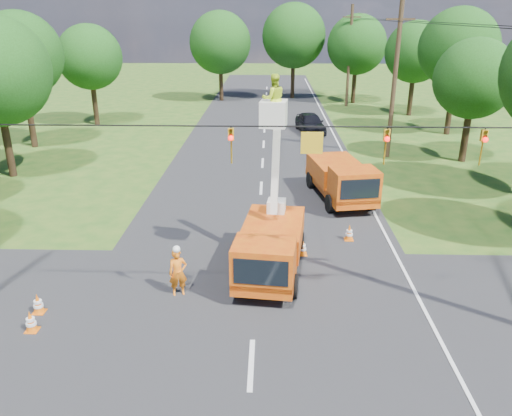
{
  "coord_description": "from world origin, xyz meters",
  "views": [
    {
      "loc": [
        0.45,
        -11.3,
        9.14
      ],
      "look_at": [
        -0.02,
        5.4,
        2.6
      ],
      "focal_mm": 35.0,
      "sensor_mm": 36.0,
      "label": 1
    }
  ],
  "objects_px": {
    "bucket_truck": "(271,235)",
    "tree_left_f": "(90,57)",
    "tree_left_e": "(20,55)",
    "pole_right_mid": "(395,80)",
    "pole_right_far": "(349,56)",
    "tree_right_e": "(416,52)",
    "ground_worker": "(178,273)",
    "traffic_cone_8": "(349,233)",
    "second_truck": "(341,179)",
    "distant_car": "(310,123)",
    "traffic_cone_2": "(302,247)",
    "tree_right_c": "(474,79)",
    "tree_right_d": "(458,48)",
    "tree_far_b": "(294,36)",
    "tree_far_c": "(357,45)",
    "traffic_cone_5": "(38,304)",
    "traffic_cone_7": "(317,176)",
    "traffic_cone_3": "(292,220)",
    "traffic_cone_4": "(31,322)",
    "tree_far_a": "(220,43)"
  },
  "relations": [
    {
      "from": "bucket_truck",
      "to": "tree_left_f",
      "type": "xyz_separation_m",
      "value": [
        -15.32,
        26.64,
        4.14
      ]
    },
    {
      "from": "bucket_truck",
      "to": "tree_left_e",
      "type": "xyz_separation_m",
      "value": [
        -17.32,
        18.64,
        4.94
      ]
    },
    {
      "from": "pole_right_mid",
      "to": "pole_right_far",
      "type": "distance_m",
      "value": 20.0
    },
    {
      "from": "tree_right_e",
      "to": "tree_left_f",
      "type": "bearing_deg",
      "value": -170.08
    },
    {
      "from": "ground_worker",
      "to": "bucket_truck",
      "type": "bearing_deg",
      "value": 11.08
    },
    {
      "from": "ground_worker",
      "to": "traffic_cone_8",
      "type": "bearing_deg",
      "value": 18.47
    },
    {
      "from": "second_truck",
      "to": "distant_car",
      "type": "distance_m",
      "value": 15.95
    },
    {
      "from": "traffic_cone_2",
      "to": "tree_right_c",
      "type": "relative_size",
      "value": 0.09
    },
    {
      "from": "tree_right_d",
      "to": "tree_far_b",
      "type": "bearing_deg",
      "value": 123.25
    },
    {
      "from": "pole_right_far",
      "to": "tree_far_c",
      "type": "relative_size",
      "value": 1.09
    },
    {
      "from": "second_truck",
      "to": "traffic_cone_5",
      "type": "xyz_separation_m",
      "value": [
        -11.2,
        -10.95,
        -0.8
      ]
    },
    {
      "from": "traffic_cone_5",
      "to": "tree_left_f",
      "type": "height_order",
      "value": "tree_left_f"
    },
    {
      "from": "traffic_cone_5",
      "to": "tree_left_e",
      "type": "height_order",
      "value": "tree_left_e"
    },
    {
      "from": "pole_right_far",
      "to": "tree_far_b",
      "type": "bearing_deg",
      "value": 137.73
    },
    {
      "from": "traffic_cone_5",
      "to": "tree_right_e",
      "type": "bearing_deg",
      "value": 58.97
    },
    {
      "from": "bucket_truck",
      "to": "tree_far_b",
      "type": "distance_m",
      "value": 42.05
    },
    {
      "from": "pole_right_mid",
      "to": "tree_left_f",
      "type": "relative_size",
      "value": 1.19
    },
    {
      "from": "traffic_cone_8",
      "to": "tree_left_f",
      "type": "relative_size",
      "value": 0.08
    },
    {
      "from": "second_truck",
      "to": "pole_right_far",
      "type": "distance_m",
      "value": 29.23
    },
    {
      "from": "traffic_cone_8",
      "to": "tree_left_e",
      "type": "xyz_separation_m",
      "value": [
        -20.7,
        15.67,
        6.13
      ]
    },
    {
      "from": "tree_far_c",
      "to": "traffic_cone_7",
      "type": "bearing_deg",
      "value": -102.78
    },
    {
      "from": "traffic_cone_8",
      "to": "tree_right_e",
      "type": "bearing_deg",
      "value": 70.96
    },
    {
      "from": "distant_car",
      "to": "tree_left_f",
      "type": "bearing_deg",
      "value": 162.28
    },
    {
      "from": "second_truck",
      "to": "tree_left_e",
      "type": "height_order",
      "value": "tree_left_e"
    },
    {
      "from": "second_truck",
      "to": "traffic_cone_7",
      "type": "bearing_deg",
      "value": 98.0
    },
    {
      "from": "second_truck",
      "to": "tree_right_d",
      "type": "xyz_separation_m",
      "value": [
        10.62,
        15.64,
        5.52
      ]
    },
    {
      "from": "traffic_cone_2",
      "to": "traffic_cone_8",
      "type": "distance_m",
      "value": 2.56
    },
    {
      "from": "traffic_cone_8",
      "to": "tree_far_b",
      "type": "bearing_deg",
      "value": 91.34
    },
    {
      "from": "second_truck",
      "to": "pole_right_far",
      "type": "bearing_deg",
      "value": 71.13
    },
    {
      "from": "traffic_cone_3",
      "to": "traffic_cone_4",
      "type": "bearing_deg",
      "value": -134.94
    },
    {
      "from": "traffic_cone_3",
      "to": "traffic_cone_7",
      "type": "xyz_separation_m",
      "value": [
        1.72,
        6.57,
        0.0
      ]
    },
    {
      "from": "traffic_cone_3",
      "to": "tree_far_c",
      "type": "distance_m",
      "value": 35.66
    },
    {
      "from": "tree_left_e",
      "to": "traffic_cone_3",
      "type": "bearing_deg",
      "value": -37.97
    },
    {
      "from": "second_truck",
      "to": "traffic_cone_2",
      "type": "xyz_separation_m",
      "value": [
        -2.37,
        -6.51,
        -0.8
      ]
    },
    {
      "from": "tree_far_c",
      "to": "bucket_truck",
      "type": "bearing_deg",
      "value": -103.08
    },
    {
      "from": "tree_left_e",
      "to": "tree_far_a",
      "type": "bearing_deg",
      "value": 60.67
    },
    {
      "from": "tree_far_c",
      "to": "tree_far_b",
      "type": "bearing_deg",
      "value": 155.22
    },
    {
      "from": "pole_right_mid",
      "to": "tree_far_c",
      "type": "xyz_separation_m",
      "value": [
        1.0,
        22.0,
        0.96
      ]
    },
    {
      "from": "bucket_truck",
      "to": "pole_right_mid",
      "type": "height_order",
      "value": "pole_right_mid"
    },
    {
      "from": "tree_right_e",
      "to": "pole_right_far",
      "type": "bearing_deg",
      "value": 136.67
    },
    {
      "from": "traffic_cone_4",
      "to": "tree_right_c",
      "type": "relative_size",
      "value": 0.09
    },
    {
      "from": "tree_far_c",
      "to": "traffic_cone_5",
      "type": "bearing_deg",
      "value": -111.65
    },
    {
      "from": "traffic_cone_7",
      "to": "pole_right_far",
      "type": "relative_size",
      "value": 0.07
    },
    {
      "from": "traffic_cone_4",
      "to": "pole_right_far",
      "type": "xyz_separation_m",
      "value": [
        15.3,
        40.59,
        4.75
      ]
    },
    {
      "from": "pole_right_mid",
      "to": "pole_right_far",
      "type": "height_order",
      "value": "same"
    },
    {
      "from": "traffic_cone_5",
      "to": "tree_far_c",
      "type": "distance_m",
      "value": 45.11
    },
    {
      "from": "tree_far_c",
      "to": "tree_left_e",
      "type": "bearing_deg",
      "value": -142.75
    },
    {
      "from": "tree_right_e",
      "to": "tree_far_b",
      "type": "distance_m",
      "value": 14.75
    },
    {
      "from": "ground_worker",
      "to": "tree_left_f",
      "type": "height_order",
      "value": "tree_left_f"
    },
    {
      "from": "distant_car",
      "to": "traffic_cone_8",
      "type": "distance_m",
      "value": 20.98
    }
  ]
}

